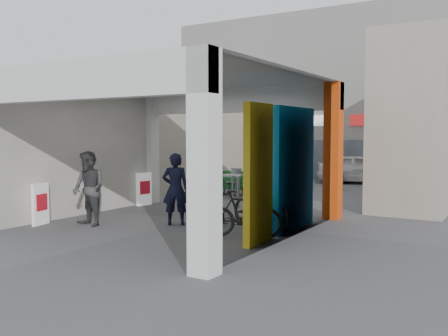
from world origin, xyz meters
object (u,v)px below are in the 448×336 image
Objects in this scene: border_collie at (215,213)px; man_elderly at (255,189)px; bicycle_front at (261,207)px; white_van at (361,169)px; man_crates at (287,165)px; man_back_turned at (89,189)px; bicycle_rear at (243,214)px; cafe_set at (234,187)px; man_with_dog at (175,189)px; produce_stand at (233,185)px.

border_collie is 0.45× the size of man_elderly.
man_elderly is 0.78× the size of bicycle_front.
white_van is at bearing 113.77° from man_elderly.
border_collie is 7.85m from man_crates.
man_back_turned is at bearing -112.35° from man_elderly.
man_elderly is at bearing 57.67° from border_collie.
cafe_set is at bearing 12.69° from bicycle_rear.
border_collie is 0.39× the size of man_with_dog.
man_back_turned is 1.07× the size of bicycle_rear.
bicycle_front reaches higher than bicycle_rear.
cafe_set is 6.53m from man_back_turned.
border_collie is 0.36× the size of man_crates.
white_van is (2.80, 6.39, 0.31)m from produce_stand.
man_with_dog is 0.91× the size of man_crates.
bicycle_rear reaches higher than cafe_set.
man_back_turned is at bearing 4.49° from man_with_dog.
man_with_dog is 0.89× the size of bicycle_front.
border_collie is 0.38× the size of man_back_turned.
man_with_dog is 1.04× the size of bicycle_rear.
bicycle_rear is (1.34, -1.02, 0.23)m from border_collie.
bicycle_front is at bearing -36.44° from produce_stand.
bicycle_front is (0.79, -1.22, -0.25)m from man_elderly.
cafe_set is 0.91× the size of man_with_dog.
produce_stand is at bearing 82.08° from man_crates.
cafe_set is 0.95× the size of bicycle_rear.
produce_stand is 1.86× the size of border_collie.
man_crates is 8.21m from bicycle_front.
cafe_set is 5.56m from man_with_dog.
man_crates is 1.15× the size of bicycle_rear.
cafe_set is 5.25m from border_collie.
man_crates reaches higher than bicycle_rear.
white_van is at bearing 91.25° from man_back_turned.
border_collie is at bearing -46.19° from produce_stand.
cafe_set is at bearing -104.88° from man_with_dog.
man_elderly is (3.03, -4.13, 0.43)m from produce_stand.
cafe_set is 1.25× the size of produce_stand.
man_back_turned is at bearing -154.88° from border_collie.
man_back_turned reaches higher than cafe_set.
border_collie is 1.28m from bicycle_front.
man_back_turned is 9.47m from man_crates.
man_back_turned reaches higher than man_elderly.
man_with_dog reaches higher than white_van.
man_back_turned reaches higher than man_with_dog.
man_with_dog reaches higher than border_collie.
man_with_dog reaches higher than cafe_set.
produce_stand is 5.89m from border_collie.
border_collie is 11.70m from white_van.
man_crates reaches higher than cafe_set.
man_with_dog is at bearing 47.24° from man_back_turned.
man_back_turned is at bearing 147.12° from white_van.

